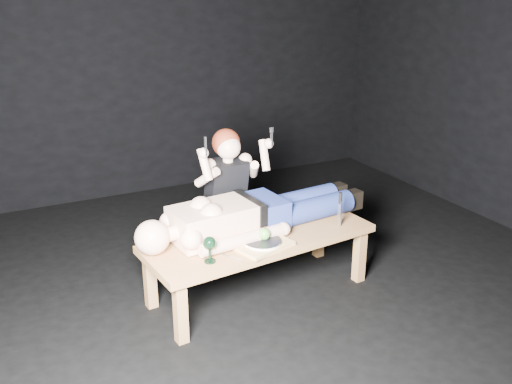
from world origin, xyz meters
The scene contains 13 objects.
ground centered at (0.00, 0.00, 0.00)m, with size 5.00×5.00×0.00m, color black.
back_wall centered at (0.00, 2.50, 1.50)m, with size 5.00×5.00×0.00m, color black.
table centered at (-0.03, 0.08, 0.23)m, with size 1.60×0.60×0.45m, color #9C6B42.
lying_man centered at (0.01, 0.20, 0.59)m, with size 1.76×0.54×0.29m, color beige, non-canonical shape.
kneeling_woman centered at (-0.09, 0.57, 0.57)m, with size 0.61×0.68×1.15m, color black, non-canonical shape.
serving_tray centered at (-0.09, -0.09, 0.46)m, with size 0.36×0.26×0.02m, color tan.
plate centered at (-0.09, -0.09, 0.48)m, with size 0.24×0.24×0.02m, color white.
apple centered at (-0.07, -0.08, 0.53)m, with size 0.08×0.08×0.08m, color #428F2C.
goblet centered at (-0.49, -0.14, 0.54)m, with size 0.08×0.08×0.17m, color black, non-canonical shape.
fork_flat centered at (-0.35, -0.15, 0.45)m, with size 0.01×0.17×0.01m, color #B2B2B7.
knife_flat centered at (0.09, -0.10, 0.45)m, with size 0.01×0.17×0.01m, color #B2B2B7.
spoon_flat centered at (0.04, -0.03, 0.45)m, with size 0.01×0.17×0.01m, color #B2B2B7.
carving_knife centered at (0.55, -0.04, 0.58)m, with size 0.03×0.04×0.25m, color #B2B2B7, non-canonical shape.
Camera 1 is at (-1.65, -3.07, 2.08)m, focal length 39.76 mm.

